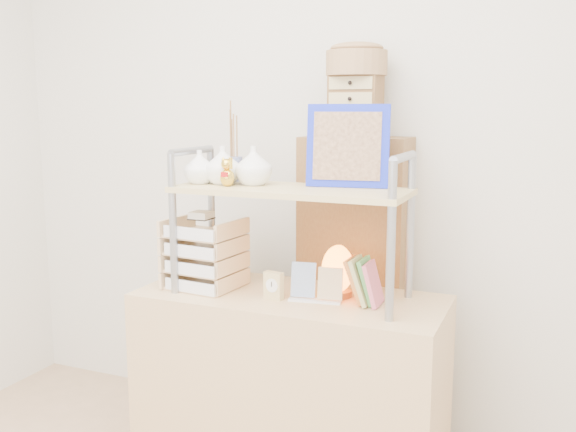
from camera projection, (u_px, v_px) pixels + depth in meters
name	position (u px, v px, depth m)	size (l,w,h in m)	color
room_shell	(167.00, 18.00, 1.61)	(3.42, 3.41, 2.61)	silver
desk	(290.00, 385.00, 2.56)	(1.20, 0.50, 0.75)	tan
cabinet	(354.00, 293.00, 2.79)	(0.45, 0.24, 1.35)	brown
hutch	(273.00, 184.00, 2.47)	(0.90, 0.34, 0.74)	#8E939B
letter_tray	(203.00, 258.00, 2.58)	(0.28, 0.26, 0.31)	tan
salt_lamp	(338.00, 270.00, 2.47)	(0.13, 0.12, 0.20)	brown
desk_clock	(274.00, 286.00, 2.44)	(0.08, 0.04, 0.11)	tan
postcard_stand	(316.00, 291.00, 2.41)	(0.21, 0.09, 0.14)	white
drawer_chest	(356.00, 107.00, 2.64)	(0.20, 0.16, 0.25)	brown
woven_basket	(357.00, 63.00, 2.61)	(0.25, 0.25, 0.10)	olive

